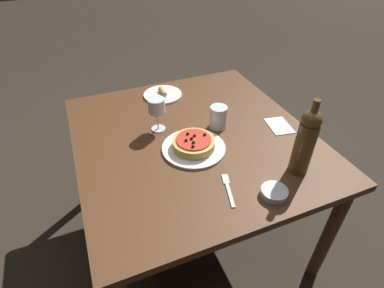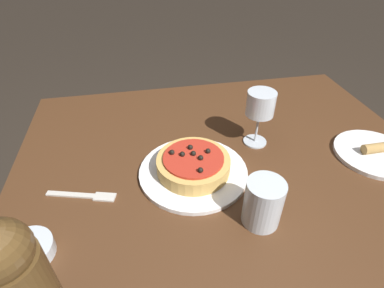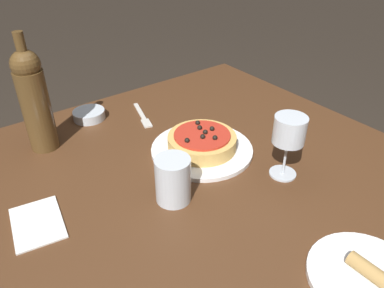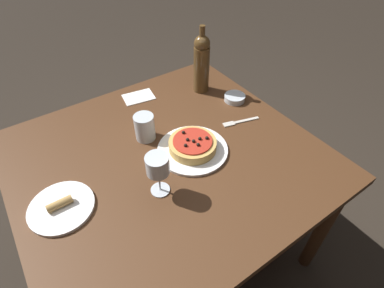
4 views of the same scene
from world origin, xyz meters
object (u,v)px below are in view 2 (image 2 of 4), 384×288
object	(u,v)px
dinner_plate	(193,172)
side_bowl	(28,251)
pizza	(193,164)
wine_glass	(260,106)
dining_table	(231,199)
water_cup	(263,203)
side_plate	(375,153)
fork	(86,196)

from	to	relation	value
dinner_plate	side_bowl	xyz separation A→B (m)	(-0.37, -0.17, 0.01)
pizza	side_bowl	world-z (taller)	pizza
pizza	wine_glass	world-z (taller)	wine_glass
dining_table	water_cup	xyz separation A→B (m)	(0.02, -0.14, 0.14)
side_plate	wine_glass	bearing A→B (deg)	158.54
dinner_plate	water_cup	size ratio (longest dim) A/B	2.54
water_cup	side_bowl	size ratio (longest dim) A/B	1.11
pizza	side_plate	distance (m)	0.53
dining_table	dinner_plate	distance (m)	0.14
dining_table	pizza	world-z (taller)	pizza
dinner_plate	dining_table	bearing A→B (deg)	-21.25
dining_table	water_cup	world-z (taller)	water_cup
pizza	water_cup	xyz separation A→B (m)	(0.12, -0.18, 0.02)
water_cup	side_plate	world-z (taller)	water_cup
dining_table	fork	world-z (taller)	fork
dinner_plate	pizza	world-z (taller)	pizza
dinner_plate	water_cup	distance (m)	0.22
pizza	wine_glass	xyz separation A→B (m)	(0.21, 0.10, 0.09)
dinner_plate	wine_glass	size ratio (longest dim) A/B	1.70
pizza	side_plate	size ratio (longest dim) A/B	0.87
fork	water_cup	bearing A→B (deg)	-4.68
water_cup	side_bowl	bearing A→B (deg)	179.46
wine_glass	dining_table	bearing A→B (deg)	-128.33
dining_table	side_bowl	size ratio (longest dim) A/B	11.42
dining_table	side_bowl	xyz separation A→B (m)	(-0.47, -0.14, 0.10)
water_cup	fork	distance (m)	0.42
wine_glass	fork	xyz separation A→B (m)	(-0.49, -0.13, -0.12)
dinner_plate	fork	xyz separation A→B (m)	(-0.28, -0.03, -0.00)
pizza	side_plate	world-z (taller)	pizza
pizza	side_bowl	distance (m)	0.41
pizza	side_plate	xyz separation A→B (m)	(0.53, -0.02, -0.03)
water_cup	wine_glass	bearing A→B (deg)	71.71
dining_table	wine_glass	size ratio (longest dim) A/B	6.91
pizza	dinner_plate	bearing A→B (deg)	-61.20
dinner_plate	fork	world-z (taller)	dinner_plate
dining_table	fork	bearing A→B (deg)	178.80
dining_table	side_plate	world-z (taller)	side_plate
dining_table	side_plate	bearing A→B (deg)	2.19
water_cup	side_bowl	world-z (taller)	water_cup
dining_table	wine_glass	world-z (taller)	wine_glass
side_bowl	side_plate	bearing A→B (deg)	9.60
fork	dining_table	bearing A→B (deg)	14.77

